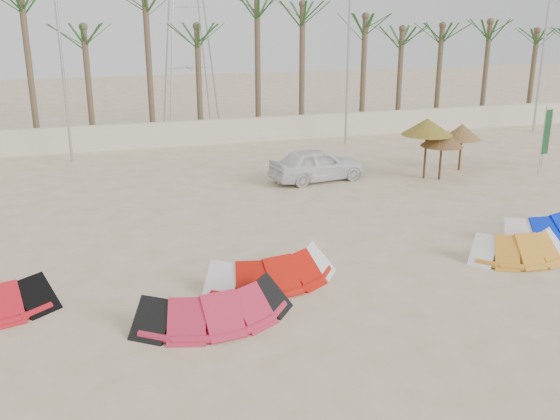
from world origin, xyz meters
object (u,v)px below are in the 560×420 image
object	(u,v)px
kite_orange	(514,243)
parasol_mid	(427,127)
kite_red_right	(269,264)
kite_red_mid	(212,299)
kite_blue	(542,221)
parasol_right	(462,132)
parasol_left	(442,138)
car	(317,165)

from	to	relation	value
kite_orange	parasol_mid	size ratio (longest dim) A/B	1.21
kite_red_right	parasol_mid	size ratio (longest dim) A/B	1.47
kite_orange	parasol_mid	xyz separation A→B (m)	(1.99, 8.67, 1.80)
kite_red_mid	kite_blue	world-z (taller)	same
kite_red_mid	parasol_mid	world-z (taller)	parasol_mid
kite_red_right	kite_orange	distance (m)	7.25
kite_red_mid	kite_blue	distance (m)	11.49
kite_blue	parasol_right	size ratio (longest dim) A/B	1.91
parasol_left	parasol_mid	bearing A→B (deg)	146.72
kite_blue	parasol_mid	xyz separation A→B (m)	(-0.14, 7.20, 1.79)
kite_red_mid	kite_orange	world-z (taller)	same
kite_red_right	car	distance (m)	10.24
kite_red_right	parasol_left	size ratio (longest dim) A/B	1.78
kite_orange	parasol_left	xyz separation A→B (m)	(2.53, 8.32, 1.35)
kite_orange	kite_red_mid	bearing A→B (deg)	-173.48
parasol_mid	kite_blue	bearing A→B (deg)	-88.90
kite_red_right	parasol_left	xyz separation A→B (m)	(9.75, 7.73, 1.35)
kite_red_right	parasol_left	world-z (taller)	parasol_left
kite_orange	parasol_right	xyz separation A→B (m)	(4.24, 9.50, 1.31)
parasol_right	parasol_mid	bearing A→B (deg)	-159.65
parasol_mid	parasol_right	xyz separation A→B (m)	(2.24, 0.83, -0.49)
parasol_left	car	world-z (taller)	parasol_left
kite_orange	parasol_right	world-z (taller)	parasol_right
kite_orange	car	world-z (taller)	car
parasol_left	parasol_mid	xyz separation A→B (m)	(-0.53, 0.35, 0.44)
parasol_right	car	xyz separation A→B (m)	(-6.72, 0.16, -1.04)
parasol_left	car	size ratio (longest dim) A/B	0.53
kite_orange	kite_blue	distance (m)	2.59
kite_blue	kite_red_right	bearing A→B (deg)	-174.62
kite_orange	car	distance (m)	9.98
kite_blue	car	size ratio (longest dim) A/B	0.98
parasol_left	parasol_right	size ratio (longest dim) A/B	1.02
parasol_left	kite_red_mid	bearing A→B (deg)	-141.14
kite_blue	parasol_left	world-z (taller)	parasol_left
kite_blue	kite_red_mid	bearing A→B (deg)	-167.40
kite_red_mid	parasol_left	world-z (taller)	parasol_left
kite_blue	parasol_mid	distance (m)	7.42
car	parasol_left	bearing A→B (deg)	-113.51
parasol_mid	car	size ratio (longest dim) A/B	0.64
kite_orange	car	xyz separation A→B (m)	(-2.48, 9.66, 0.27)
kite_orange	car	size ratio (longest dim) A/B	0.77
kite_red_mid	parasol_left	bearing A→B (deg)	38.86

